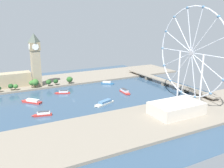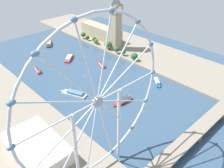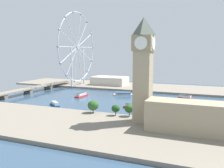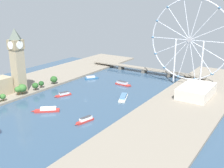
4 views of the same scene
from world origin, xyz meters
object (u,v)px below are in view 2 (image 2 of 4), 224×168
(tour_boat_4, at_px, (74,93))
(tour_boat_6, at_px, (157,82))
(tour_boat_0, at_px, (124,100))
(tour_boat_3, at_px, (69,58))
(tour_boat_1, at_px, (101,64))
(clock_tower, at_px, (116,22))
(parliament_block, at_px, (101,32))
(ferris_wheel, at_px, (98,102))
(tour_boat_2, at_px, (37,70))
(river_bridge, at_px, (195,133))
(riverside_hall, at_px, (36,148))
(tour_boat_5, at_px, (49,43))

(tour_boat_4, relative_size, tour_boat_6, 1.61)
(tour_boat_0, relative_size, tour_boat_3, 1.02)
(tour_boat_3, bearing_deg, tour_boat_1, -107.32)
(tour_boat_1, bearing_deg, tour_boat_6, -144.72)
(clock_tower, relative_size, tour_boat_0, 3.01)
(parliament_block, distance_m, ferris_wheel, 296.49)
(tour_boat_2, height_order, tour_boat_3, tour_boat_2)
(river_bridge, xyz_separation_m, tour_boat_1, (-35.04, -172.94, -4.35))
(tour_boat_6, bearing_deg, tour_boat_0, -52.69)
(river_bridge, distance_m, tour_boat_3, 224.49)
(ferris_wheel, xyz_separation_m, tour_boat_4, (-49.35, -103.92, -66.45))
(clock_tower, relative_size, tour_boat_2, 3.52)
(parliament_block, distance_m, tour_boat_4, 184.13)
(clock_tower, xyz_separation_m, tour_boat_0, (97.32, 113.70, -46.07))
(tour_boat_2, bearing_deg, tour_boat_6, -131.21)
(parliament_block, distance_m, tour_boat_2, 150.36)
(river_bridge, bearing_deg, riverside_hall, -34.67)
(ferris_wheel, relative_size, tour_boat_0, 4.34)
(river_bridge, relative_size, tour_boat_3, 7.63)
(tour_boat_0, height_order, tour_boat_3, tour_boat_0)
(ferris_wheel, bearing_deg, parliament_block, -131.39)
(parliament_block, height_order, riverside_hall, parliament_block)
(parliament_block, distance_m, riverside_hall, 280.53)
(river_bridge, height_order, tour_boat_1, river_bridge)
(tour_boat_2, height_order, tour_boat_4, tour_boat_2)
(clock_tower, xyz_separation_m, ferris_wheel, (178.89, 166.13, 19.91))
(tour_boat_3, relative_size, tour_boat_4, 0.81)
(river_bridge, bearing_deg, ferris_wheel, -20.92)
(parliament_block, relative_size, tour_boat_5, 2.69)
(tour_boat_2, bearing_deg, tour_boat_4, -164.40)
(tour_boat_1, height_order, tour_boat_2, tour_boat_2)
(ferris_wheel, height_order, tour_boat_4, ferris_wheel)
(ferris_wheel, bearing_deg, tour_boat_3, -118.07)
(riverside_hall, height_order, tour_boat_2, riverside_hall)
(river_bridge, distance_m, tour_boat_5, 299.58)
(tour_boat_3, bearing_deg, clock_tower, -58.00)
(tour_boat_1, bearing_deg, tour_boat_2, 80.23)
(ferris_wheel, bearing_deg, clock_tower, -137.12)
(tour_boat_0, height_order, tour_boat_1, tour_boat_0)
(river_bridge, bearing_deg, tour_boat_2, -79.17)
(riverside_hall, distance_m, tour_boat_4, 97.22)
(tour_boat_5, bearing_deg, tour_boat_4, -170.79)
(parliament_block, distance_m, tour_boat_3, 96.46)
(clock_tower, height_order, tour_boat_6, clock_tower)
(tour_boat_0, bearing_deg, tour_boat_2, -71.93)
(river_bridge, xyz_separation_m, tour_boat_0, (6.96, -86.28, -3.97))
(tour_boat_2, distance_m, tour_boat_4, 84.39)
(ferris_wheel, height_order, river_bridge, ferris_wheel)
(ferris_wheel, bearing_deg, tour_boat_5, -112.50)
(river_bridge, distance_m, tour_boat_0, 86.65)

